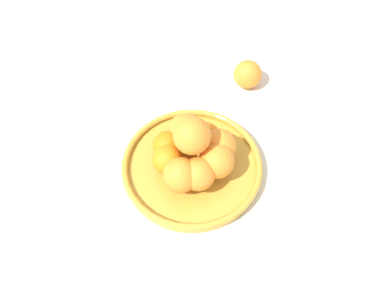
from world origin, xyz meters
name	(u,v)px	position (x,y,z in m)	size (l,w,h in m)	color
ground_plane	(192,169)	(0.00, 0.00, 0.00)	(4.00, 4.00, 0.00)	silver
fruit_bowl	(192,166)	(0.00, 0.00, 0.02)	(0.33, 0.33, 0.03)	gold
orange_pile	(194,151)	(0.00, 0.00, 0.08)	(0.19, 0.19, 0.14)	orange
stray_orange	(248,74)	(0.32, -0.03, 0.04)	(0.08, 0.08, 0.08)	orange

